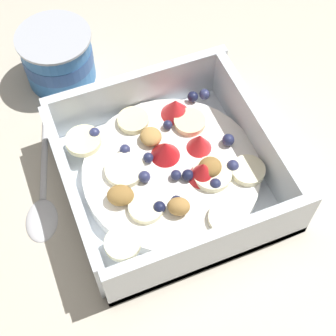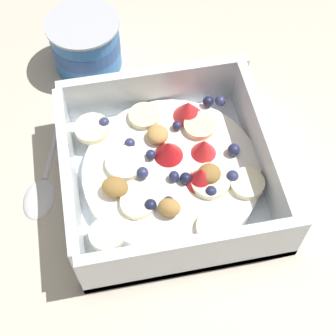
{
  "view_description": "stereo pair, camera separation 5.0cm",
  "coord_description": "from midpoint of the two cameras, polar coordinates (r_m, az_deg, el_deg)",
  "views": [
    {
      "loc": [
        -0.1,
        -0.25,
        0.46
      ],
      "look_at": [
        -0.0,
        -0.01,
        0.03
      ],
      "focal_mm": 54.58,
      "sensor_mm": 36.0,
      "label": 1
    },
    {
      "loc": [
        -0.05,
        -0.27,
        0.46
      ],
      "look_at": [
        -0.0,
        -0.01,
        0.03
      ],
      "focal_mm": 54.58,
      "sensor_mm": 36.0,
      "label": 2
    }
  ],
  "objects": [
    {
      "name": "fruit_bowl",
      "position": [
        0.51,
        2.9,
        -0.64
      ],
      "size": [
        0.2,
        0.2,
        0.07
      ],
      "color": "white",
      "rests_on": "ground"
    },
    {
      "name": "yogurt_cup",
      "position": [
        0.61,
        -6.82,
        13.48
      ],
      "size": [
        0.08,
        0.08,
        0.06
      ],
      "color": "#3370B7",
      "rests_on": "ground"
    },
    {
      "name": "spoon",
      "position": [
        0.54,
        -11.1,
        -1.04
      ],
      "size": [
        0.07,
        0.17,
        0.01
      ],
      "color": "silver",
      "rests_on": "ground"
    },
    {
      "name": "ground_plane",
      "position": [
        0.53,
        2.95,
        -1.28
      ],
      "size": [
        2.4,
        2.4,
        0.0
      ],
      "primitive_type": "plane",
      "color": "beige"
    }
  ]
}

